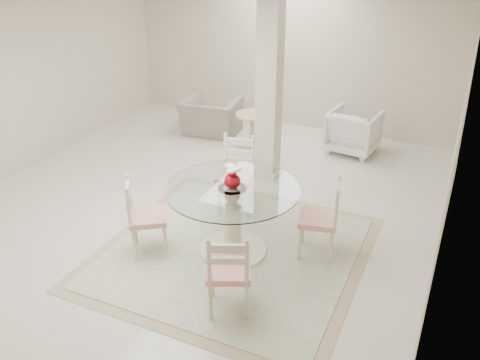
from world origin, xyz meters
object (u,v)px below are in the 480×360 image
at_px(dining_chair_north, 237,169).
at_px(armchair_white, 354,131).
at_px(dining_chair_south, 228,268).
at_px(recliner_taupe, 211,116).
at_px(dining_table, 233,221).
at_px(side_table, 252,132).
at_px(red_vase, 232,176).
at_px(dining_chair_west, 141,212).
at_px(column, 269,88).
at_px(dining_chair_east, 324,214).

height_order(dining_chair_north, armchair_white, dining_chair_north).
bearing_deg(dining_chair_south, recliner_taupe, -84.75).
xyz_separation_m(dining_table, side_table, (-1.03, 2.93, -0.16)).
bearing_deg(recliner_taupe, armchair_white, 179.37).
bearing_deg(red_vase, dining_chair_west, -156.40).
height_order(red_vase, dining_chair_south, red_vase).
bearing_deg(side_table, column, -54.69).
distance_m(column, armchair_white, 1.98).
distance_m(armchair_white, side_table, 1.67).
bearing_deg(red_vase, dining_table, 146.31).
relative_size(dining_chair_west, side_table, 1.76).
bearing_deg(dining_chair_north, column, 78.87).
xyz_separation_m(dining_chair_east, armchair_white, (-0.38, 3.06, -0.19)).
xyz_separation_m(column, red_vase, (0.39, -2.03, -0.36)).
bearing_deg(red_vase, dining_chair_south, -66.97).
bearing_deg(side_table, dining_chair_east, -52.30).
distance_m(dining_table, dining_chair_south, 1.02).
height_order(column, dining_chair_north, column).
bearing_deg(column, dining_table, -79.20).
xyz_separation_m(red_vase, dining_chair_north, (-0.39, 0.95, -0.41)).
bearing_deg(dining_chair_west, red_vase, -100.43).
height_order(dining_table, dining_chair_west, dining_chair_west).
height_order(dining_table, dining_chair_north, dining_chair_north).
height_order(dining_chair_north, side_table, dining_chair_north).
height_order(red_vase, dining_chair_north, red_vase).
bearing_deg(dining_chair_north, dining_table, -78.91).
xyz_separation_m(dining_chair_north, dining_chair_south, (0.79, -1.88, -0.04)).
bearing_deg(dining_chair_north, dining_chair_east, -33.95).
bearing_deg(dining_chair_west, dining_chair_south, -145.61).
xyz_separation_m(armchair_white, side_table, (-1.59, -0.52, -0.09)).
height_order(dining_chair_east, dining_chair_south, dining_chair_east).
bearing_deg(armchair_white, dining_table, 87.64).
distance_m(dining_chair_north, dining_chair_south, 2.04).
distance_m(dining_table, red_vase, 0.56).
bearing_deg(dining_chair_west, dining_table, -100.24).
bearing_deg(column, dining_chair_south, -75.13).
bearing_deg(column, dining_chair_north, -89.97).
distance_m(red_vase, dining_chair_west, 1.11).
height_order(dining_chair_south, recliner_taupe, dining_chair_south).
bearing_deg(recliner_taupe, dining_chair_east, 129.25).
bearing_deg(column, side_table, 125.31).
xyz_separation_m(red_vase, side_table, (-1.03, 2.94, -0.72)).
height_order(dining_chair_south, side_table, dining_chair_south).
bearing_deg(recliner_taupe, dining_chair_north, 118.12).
distance_m(dining_chair_west, recliner_taupe, 3.75).
relative_size(recliner_taupe, armchair_white, 1.26).
relative_size(column, dining_table, 1.84).
distance_m(column, dining_chair_east, 2.26).
distance_m(column, red_vase, 2.10).
xyz_separation_m(column, dining_chair_east, (1.33, -1.64, -0.80)).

